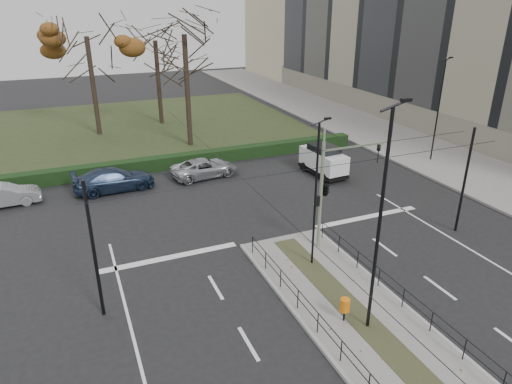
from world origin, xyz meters
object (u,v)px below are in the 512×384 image
traffic_light (327,187)px  streetlamp_median_far (316,194)px  parked_car_second (3,196)px  rust_tree (86,37)px  parked_car_fourth (205,168)px  bare_tree_near (185,43)px  parked_car_third (114,180)px  white_van (323,160)px  litter_bin (345,305)px  streetlamp_median_near (380,223)px  bare_tree_center (156,47)px  streetlamp_sidewalk (438,110)px

traffic_light → streetlamp_median_far: streetlamp_median_far is taller
parked_car_second → rust_tree: bearing=-29.1°
parked_car_fourth → bare_tree_near: bearing=-14.5°
parked_car_third → white_van: size_ratio=1.26×
litter_bin → rust_tree: rust_tree is taller
parked_car_fourth → white_van: 8.81m
streetlamp_median_near → rust_tree: size_ratio=0.76×
litter_bin → rust_tree: size_ratio=0.09×
traffic_light → parked_car_fourth: traffic_light is taller
parked_car_third → parked_car_fourth: parked_car_third is taller
traffic_light → parked_car_third: size_ratio=1.05×
parked_car_fourth → rust_tree: size_ratio=0.41×
traffic_light → rust_tree: 29.21m
parked_car_fourth → bare_tree_center: bearing=-8.1°
streetlamp_median_far → rust_tree: 30.04m
streetlamp_sidewalk → streetlamp_median_near: bearing=-138.3°
parked_car_third → white_van: bearing=-104.3°
parked_car_third → bare_tree_near: size_ratio=0.43×
traffic_light → parked_car_second: 20.36m
traffic_light → bare_tree_near: bare_tree_near is taller
litter_bin → rust_tree: (-6.38, 32.99, 8.18)m
streetlamp_median_near → white_van: streetlamp_median_near is taller
streetlamp_median_near → streetlamp_sidewalk: bearing=41.7°
parked_car_third → streetlamp_sidewalk: bearing=-101.5°
streetlamp_median_far → bare_tree_near: (-0.19, 21.81, 4.96)m
streetlamp_median_far → litter_bin: bearing=-102.7°
traffic_light → streetlamp_sidewalk: 17.56m
white_van → rust_tree: size_ratio=0.36×
streetlamp_sidewalk → parked_car_fourth: 18.66m
traffic_light → parked_car_fourth: 13.05m
parked_car_second → litter_bin: bearing=-146.8°
litter_bin → parked_car_second: (-13.51, 18.09, -0.16)m
bare_tree_near → parked_car_fourth: bearing=-97.8°
streetlamp_median_far → bare_tree_near: size_ratio=0.58×
bare_tree_near → rust_tree: bearing=136.4°
parked_car_third → rust_tree: 17.08m
litter_bin → white_van: bearing=62.3°
parked_car_third → bare_tree_center: bare_tree_center is taller
streetlamp_sidewalk → parked_car_fourth: bearing=168.3°
streetlamp_median_far → parked_car_third: bearing=119.5°
streetlamp_median_far → parked_car_fourth: size_ratio=1.48×
traffic_light → white_van: 11.17m
parked_car_second → parked_car_third: 6.75m
traffic_light → bare_tree_center: bare_tree_center is taller
litter_bin → streetlamp_median_near: bearing=-43.0°
streetlamp_median_near → parked_car_fourth: size_ratio=1.84×
bare_tree_near → parked_car_second: bearing=-150.6°
traffic_light → streetlamp_sidewalk: streetlamp_sidewalk is taller
streetlamp_median_near → streetlamp_median_far: size_ratio=1.24×
traffic_light → streetlamp_median_near: bearing=-105.1°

